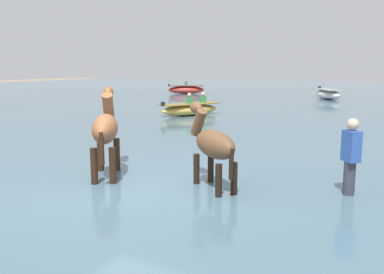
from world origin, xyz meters
name	(u,v)px	position (x,y,z in m)	size (l,w,h in m)	color
ground_plane	(130,202)	(0.00, 0.00, 0.00)	(120.00, 120.00, 0.00)	#84755B
water_surface	(281,126)	(0.00, 10.00, 0.14)	(90.00, 90.00, 0.29)	#476675
horse_lead_bay	(213,146)	(1.39, 0.69, 1.07)	(1.50, 1.24, 1.81)	brown
horse_trailing_chestnut	(106,131)	(-0.89, 0.44, 1.22)	(1.34, 1.75, 2.07)	brown
boat_near_port	(328,94)	(-0.59, 23.07, 0.62)	(2.62, 3.10, 0.80)	silver
boat_far_inshore	(186,90)	(-11.77, 23.40, 0.61)	(3.08, 2.33, 1.12)	#BC382D
boat_mid_outer	(190,109)	(-4.39, 10.45, 0.57)	(2.16, 3.04, 1.02)	gold
person_wading_close	(350,162)	(3.66, 1.45, 0.87)	(0.36, 0.37, 1.63)	#383842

